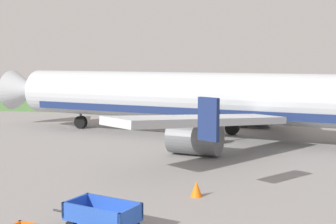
# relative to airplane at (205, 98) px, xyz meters

# --- Properties ---
(grass_strip) EXTENTS (220.00, 28.00, 0.06)m
(grass_strip) POSITION_rel_airplane_xyz_m (-0.37, 28.43, -3.02)
(grass_strip) COLOR #518442
(grass_strip) RESTS_ON ground
(airplane) EXTENTS (37.13, 30.10, 11.34)m
(airplane) POSITION_rel_airplane_xyz_m (0.00, 0.00, 0.00)
(airplane) COLOR #B2B7BC
(airplane) RESTS_ON ground
(baggage_cart_second_in_row) EXTENTS (3.59, 2.18, 1.07)m
(baggage_cart_second_in_row) POSITION_rel_airplane_xyz_m (-1.60, -20.91, -2.45)
(baggage_cart_second_in_row) COLOR #234CB2
(baggage_cart_second_in_row) RESTS_ON ground
(traffic_cone_near_plane) EXTENTS (0.52, 0.52, 0.69)m
(traffic_cone_near_plane) POSITION_rel_airplane_xyz_m (1.15, -15.99, -2.71)
(traffic_cone_near_plane) COLOR orange
(traffic_cone_near_plane) RESTS_ON ground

